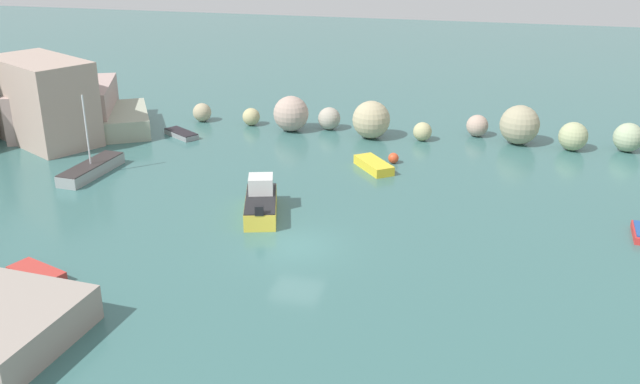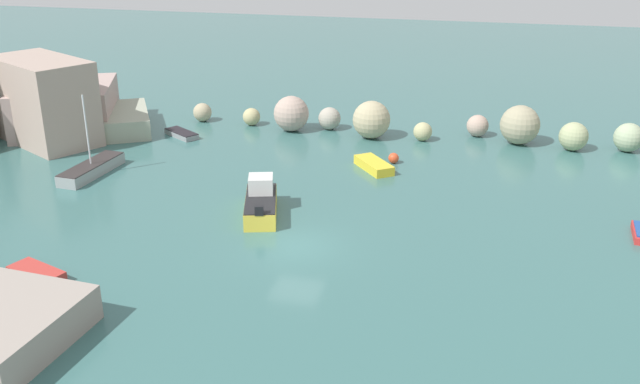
# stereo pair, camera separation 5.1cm
# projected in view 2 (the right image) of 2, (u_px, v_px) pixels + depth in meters

# --- Properties ---
(cove_water) EXTENTS (160.00, 160.00, 0.00)m
(cove_water) POSITION_uv_depth(u_px,v_px,m) (296.00, 246.00, 34.45)
(cove_water) COLOR #396765
(cove_water) RESTS_ON ground
(rock_breakwater) EXTENTS (32.90, 4.43, 2.76)m
(rock_breakwater) POSITION_uv_depth(u_px,v_px,m) (419.00, 123.00, 50.50)
(rock_breakwater) COLOR tan
(rock_breakwater) RESTS_ON ground
(channel_buoy) EXTENTS (0.70, 0.70, 0.70)m
(channel_buoy) POSITION_uv_depth(u_px,v_px,m) (394.00, 158.00, 45.74)
(channel_buoy) COLOR #E04C28
(channel_buoy) RESTS_ON cove_water
(moored_boat_1) EXTENTS (3.09, 2.57, 0.42)m
(moored_boat_1) POSITION_uv_depth(u_px,v_px,m) (182.00, 134.00, 51.24)
(moored_boat_1) COLOR gray
(moored_boat_1) RESTS_ON cove_water
(moored_boat_3) EXTENTS (2.88, 4.80, 1.90)m
(moored_boat_3) POSITION_uv_depth(u_px,v_px,m) (261.00, 202.00, 37.93)
(moored_boat_3) COLOR yellow
(moored_boat_3) RESTS_ON cove_water
(moored_boat_4) EXTENTS (1.77, 5.35, 5.10)m
(moored_boat_4) POSITION_uv_depth(u_px,v_px,m) (92.00, 169.00, 43.72)
(moored_boat_4) COLOR #929897
(moored_boat_4) RESTS_ON cove_water
(moored_boat_5) EXTENTS (2.97, 3.32, 0.58)m
(moored_boat_5) POSITION_uv_depth(u_px,v_px,m) (374.00, 165.00, 44.62)
(moored_boat_5) COLOR yellow
(moored_boat_5) RESTS_ON cove_water
(moored_boat_6) EXTENTS (2.95, 2.03, 0.48)m
(moored_boat_6) POSITION_uv_depth(u_px,v_px,m) (37.00, 274.00, 31.29)
(moored_boat_6) COLOR #BD3831
(moored_boat_6) RESTS_ON cove_water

